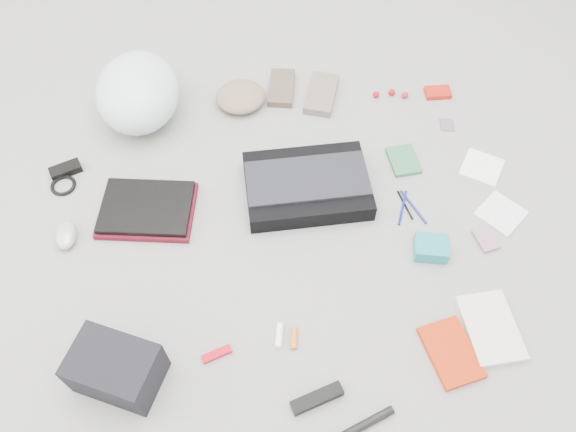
{
  "coord_description": "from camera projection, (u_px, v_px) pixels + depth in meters",
  "views": [
    {
      "loc": [
        -0.08,
        -0.99,
        1.54
      ],
      "look_at": [
        0.0,
        0.0,
        0.05
      ],
      "focal_mm": 35.0,
      "sensor_mm": 36.0,
      "label": 1
    }
  ],
  "objects": [
    {
      "name": "ground_plane",
      "position": [
        288.0,
        224.0,
        1.83
      ],
      "size": [
        4.0,
        4.0,
        0.0
      ],
      "primitive_type": "plane",
      "color": "gray"
    },
    {
      "name": "messenger_bag",
      "position": [
        307.0,
        186.0,
        1.88
      ],
      "size": [
        0.42,
        0.31,
        0.07
      ],
      "primitive_type": "cube",
      "rotation": [
        0.0,
        0.0,
        0.04
      ],
      "color": "black",
      "rests_on": "ground_plane"
    },
    {
      "name": "bag_flap",
      "position": [
        307.0,
        179.0,
        1.84
      ],
      "size": [
        0.41,
        0.2,
        0.01
      ],
      "primitive_type": "cube",
      "rotation": [
        0.0,
        0.0,
        0.04
      ],
      "color": "black",
      "rests_on": "messenger_bag"
    },
    {
      "name": "laptop_sleeve",
      "position": [
        147.0,
        210.0,
        1.85
      ],
      "size": [
        0.33,
        0.27,
        0.02
      ],
      "primitive_type": "cube",
      "rotation": [
        0.0,
        0.0,
        -0.13
      ],
      "color": "#5A0C1A",
      "rests_on": "ground_plane"
    },
    {
      "name": "laptop",
      "position": [
        146.0,
        207.0,
        1.83
      ],
      "size": [
        0.32,
        0.25,
        0.02
      ],
      "primitive_type": "cube",
      "rotation": [
        0.0,
        0.0,
        -0.13
      ],
      "color": "black",
      "rests_on": "laptop_sleeve"
    },
    {
      "name": "bike_helmet",
      "position": [
        138.0,
        92.0,
        2.01
      ],
      "size": [
        0.3,
        0.37,
        0.22
      ],
      "primitive_type": "ellipsoid",
      "rotation": [
        0.0,
        0.0,
        -0.01
      ],
      "color": "#CAF3E6",
      "rests_on": "ground_plane"
    },
    {
      "name": "beanie",
      "position": [
        241.0,
        97.0,
        2.11
      ],
      "size": [
        0.23,
        0.22,
        0.07
      ],
      "primitive_type": "ellipsoid",
      "rotation": [
        0.0,
        0.0,
        0.27
      ],
      "color": "#7F6A53",
      "rests_on": "ground_plane"
    },
    {
      "name": "mitten_left",
      "position": [
        282.0,
        88.0,
        2.16
      ],
      "size": [
        0.12,
        0.2,
        0.03
      ],
      "primitive_type": "cube",
      "rotation": [
        0.0,
        0.0,
        -0.16
      ],
      "color": "brown",
      "rests_on": "ground_plane"
    },
    {
      "name": "mitten_right",
      "position": [
        321.0,
        94.0,
        2.14
      ],
      "size": [
        0.16,
        0.23,
        0.03
      ],
      "primitive_type": "cube",
      "rotation": [
        0.0,
        0.0,
        -0.29
      ],
      "color": "#6D6457",
      "rests_on": "ground_plane"
    },
    {
      "name": "power_brick",
      "position": [
        66.0,
        170.0,
        1.94
      ],
      "size": [
        0.12,
        0.08,
        0.03
      ],
      "primitive_type": "cube",
      "rotation": [
        0.0,
        0.0,
        0.4
      ],
      "color": "black",
      "rests_on": "ground_plane"
    },
    {
      "name": "cable_coil",
      "position": [
        63.0,
        185.0,
        1.91
      ],
      "size": [
        0.09,
        0.09,
        0.01
      ],
      "primitive_type": "torus",
      "rotation": [
        0.0,
        0.0,
        0.02
      ],
      "color": "black",
      "rests_on": "ground_plane"
    },
    {
      "name": "mouse",
      "position": [
        66.0,
        235.0,
        1.78
      ],
      "size": [
        0.08,
        0.12,
        0.04
      ],
      "primitive_type": "ellipsoid",
      "rotation": [
        0.0,
        0.0,
        0.08
      ],
      "color": "#A2A1A3",
      "rests_on": "ground_plane"
    },
    {
      "name": "camera_bag",
      "position": [
        116.0,
        369.0,
        1.49
      ],
      "size": [
        0.27,
        0.23,
        0.14
      ],
      "primitive_type": "cube",
      "rotation": [
        0.0,
        0.0,
        -0.41
      ],
      "color": "black",
      "rests_on": "ground_plane"
    },
    {
      "name": "multitool",
      "position": [
        217.0,
        354.0,
        1.58
      ],
      "size": [
        0.09,
        0.05,
        0.01
      ],
      "primitive_type": "cube",
      "rotation": [
        0.0,
        0.0,
        0.34
      ],
      "color": "#A80310",
      "rests_on": "ground_plane"
    },
    {
      "name": "toiletry_tube_white",
      "position": [
        279.0,
        335.0,
        1.61
      ],
      "size": [
        0.03,
        0.07,
        0.02
      ],
      "primitive_type": "cylinder",
      "rotation": [
        1.57,
        0.0,
        -0.16
      ],
      "color": "white",
      "rests_on": "ground_plane"
    },
    {
      "name": "toiletry_tube_orange",
      "position": [
        294.0,
        338.0,
        1.6
      ],
      "size": [
        0.03,
        0.07,
        0.02
      ],
      "primitive_type": "cylinder",
      "rotation": [
        1.57,
        0.0,
        -0.12
      ],
      "color": "#CA641A",
      "rests_on": "ground_plane"
    },
    {
      "name": "u_lock",
      "position": [
        317.0,
        398.0,
        1.5
      ],
      "size": [
        0.15,
        0.08,
        0.03
      ],
      "primitive_type": "cube",
      "rotation": [
        0.0,
        0.0,
        0.32
      ],
      "color": "black",
      "rests_on": "ground_plane"
    },
    {
      "name": "bike_pump",
      "position": [
        352.0,
        431.0,
        1.46
      ],
      "size": [
        0.24,
        0.11,
        0.02
      ],
      "primitive_type": "cylinder",
      "rotation": [
        0.0,
        1.57,
        0.38
      ],
      "color": "black",
      "rests_on": "ground_plane"
    },
    {
      "name": "book_red",
      "position": [
        451.0,
        352.0,
        1.58
      ],
      "size": [
        0.17,
        0.21,
        0.02
      ],
      "primitive_type": "cube",
      "rotation": [
        0.0,
        0.0,
        0.23
      ],
      "color": "red",
      "rests_on": "ground_plane"
    },
    {
      "name": "book_white",
      "position": [
        491.0,
        328.0,
        1.62
      ],
      "size": [
        0.16,
        0.23,
        0.02
      ],
      "primitive_type": "cube",
      "rotation": [
        0.0,
        0.0,
        0.07
      ],
      "color": "beige",
      "rests_on": "ground_plane"
    },
    {
      "name": "notepad",
      "position": [
        403.0,
        160.0,
        1.97
      ],
      "size": [
        0.11,
        0.14,
        0.02
      ],
      "primitive_type": "cube",
      "rotation": [
        0.0,
        0.0,
        0.11
      ],
      "color": "#2C603C",
      "rests_on": "ground_plane"
    },
    {
      "name": "pen_blue",
      "position": [
        403.0,
        208.0,
        1.86
      ],
      "size": [
        0.06,
        0.13,
        0.01
      ],
      "primitive_type": "cylinder",
      "rotation": [
        1.57,
        0.0,
        -0.37
      ],
      "color": "navy",
      "rests_on": "ground_plane"
    },
    {
      "name": "pen_black",
      "position": [
        405.0,
        205.0,
        1.87
      ],
      "size": [
        0.03,
        0.12,
        0.01
      ],
      "primitive_type": "cylinder",
      "rotation": [
        1.57,
        0.0,
        0.22
      ],
      "color": "black",
      "rests_on": "ground_plane"
    },
    {
      "name": "pen_navy",
      "position": [
        413.0,
        207.0,
        1.86
      ],
      "size": [
        0.06,
        0.14,
        0.01
      ],
      "primitive_type": "cylinder",
      "rotation": [
        1.57,
        0.0,
        0.39
      ],
      "color": "navy",
      "rests_on": "ground_plane"
    },
    {
      "name": "accordion_wallet",
      "position": [
        431.0,
        248.0,
        1.75
      ],
      "size": [
        0.12,
        0.1,
        0.05
      ],
      "primitive_type": "cube",
      "rotation": [
        0.0,
        0.0,
        -0.18
      ],
      "color": "teal",
      "rests_on": "ground_plane"
    },
    {
      "name": "card_deck",
      "position": [
        486.0,
        240.0,
        1.79
      ],
      "size": [
        0.08,
        0.09,
        0.02
      ],
      "primitive_type": "cube",
      "rotation": [
        0.0,
        0.0,
        0.23
      ],
      "color": "#A2738A",
      "rests_on": "ground_plane"
    },
    {
      "name": "napkin_top",
      "position": [
        482.0,
        167.0,
        1.96
      ],
      "size": [
        0.18,
        0.18,
        0.01
      ],
      "primitive_type": "cube",
      "rotation": [
        0.0,
        0.0,
        1.02
      ],
      "color": "white",
      "rests_on": "ground_plane"
    },
    {
      "name": "napkin_bottom",
      "position": [
        501.0,
        213.0,
        1.85
      ],
      "size": [
        0.18,
        0.18,
        0.01
      ],
      "primitive_type": "cube",
      "rotation": [
        0.0,
        0.0,
        0.72
      ],
      "color": "white",
      "rests_on": "ground_plane"
    },
    {
      "name": "lollipop_a",
      "position": [
        376.0,
        94.0,
        2.14
      ],
      "size": [
        0.03,
        0.03,
        0.03
      ],
      "primitive_type": "sphere",
      "rotation": [
        0.0,
        0.0,
        -0.41
      ],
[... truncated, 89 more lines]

